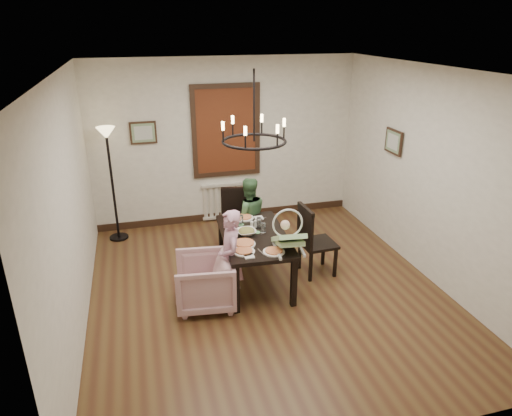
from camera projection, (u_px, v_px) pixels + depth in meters
name	position (u px, v px, depth m)	size (l,w,h in m)	color
room_shell	(260.00, 181.00, 5.83)	(4.51, 5.00, 2.81)	brown
dining_table	(254.00, 240.00, 6.04)	(0.93, 1.53, 0.70)	black
chair_far	(235.00, 222.00, 6.91)	(0.43, 0.43, 0.98)	black
chair_right	(318.00, 239.00, 6.28)	(0.45, 0.45, 1.03)	black
armchair	(205.00, 282.00, 5.61)	(0.71, 0.73, 0.66)	#C7989C
elderly_woman	(230.00, 265.00, 5.61)	(0.38, 0.25, 1.03)	#C48BA2
seated_man	(248.00, 223.00, 6.83)	(0.49, 0.38, 1.00)	#406A3F
baby_bouncer	(289.00, 236.00, 5.54)	(0.40, 0.55, 0.36)	#ADDB97
salad_bowl	(246.00, 232.00, 6.00)	(0.31, 0.31, 0.08)	white
pizza_platter	(244.00, 244.00, 5.72)	(0.28, 0.28, 0.04)	tan
drinking_glass	(263.00, 228.00, 6.04)	(0.07, 0.07, 0.13)	silver
window_blinds	(226.00, 131.00, 7.63)	(1.00, 0.03, 1.40)	#642D14
radiator	(228.00, 200.00, 8.12)	(0.92, 0.12, 0.62)	silver
picture_back	(143.00, 133.00, 7.29)	(0.42, 0.03, 0.36)	black
picture_right	(394.00, 142.00, 6.75)	(0.42, 0.03, 0.36)	black
floor_lamp	(113.00, 186.00, 7.16)	(0.30, 0.30, 1.80)	black
chandelier	(254.00, 141.00, 5.53)	(0.80, 0.80, 0.04)	black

